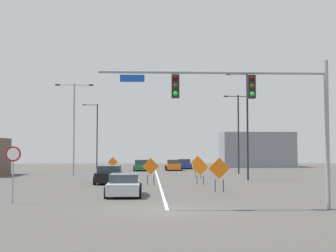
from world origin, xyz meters
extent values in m
plane|color=#4C4947|center=(0.00, 0.00, 0.00)|extent=(133.34, 133.34, 0.00)
cube|color=white|center=(0.00, 37.04, 0.00)|extent=(0.16, 74.08, 0.01)
cylinder|color=gray|center=(7.27, 0.00, 3.39)|extent=(0.20, 0.20, 6.77)
cylinder|color=gray|center=(2.09, 0.00, 6.17)|extent=(10.36, 0.14, 0.14)
cube|color=black|center=(3.82, 0.00, 5.52)|extent=(0.34, 0.32, 1.05)
sphere|color=#3A0503|center=(3.82, -0.17, 5.87)|extent=(0.22, 0.22, 0.22)
sphere|color=#3C3106|center=(3.82, -0.17, 5.52)|extent=(0.22, 0.22, 0.22)
sphere|color=green|center=(3.82, -0.17, 5.17)|extent=(0.22, 0.22, 0.22)
cube|color=black|center=(0.36, 0.00, 5.52)|extent=(0.34, 0.32, 1.05)
sphere|color=#3A0503|center=(0.36, -0.17, 5.87)|extent=(0.22, 0.22, 0.22)
sphere|color=#3C3106|center=(0.36, -0.17, 5.52)|extent=(0.22, 0.22, 0.22)
sphere|color=green|center=(0.36, -0.17, 5.17)|extent=(0.22, 0.22, 0.22)
cube|color=#1447B7|center=(-1.58, 0.00, 5.88)|extent=(1.10, 0.03, 0.32)
cylinder|color=gray|center=(-7.58, 2.63, 1.04)|extent=(0.07, 0.07, 2.09)
cylinder|color=#B20F14|center=(-7.58, 2.63, 2.47)|extent=(0.76, 0.03, 0.76)
cylinder|color=white|center=(-7.58, 2.61, 2.47)|extent=(0.61, 0.01, 0.61)
cylinder|color=black|center=(-8.17, 43.09, 4.58)|extent=(0.16, 0.16, 9.17)
cylinder|color=black|center=(-9.08, 43.09, 9.02)|extent=(1.83, 0.08, 0.08)
cube|color=#262628|center=(-10.00, 43.09, 9.02)|extent=(0.44, 0.24, 0.14)
cylinder|color=gray|center=(-8.59, 26.30, 4.77)|extent=(0.16, 0.16, 9.55)
cylinder|color=gray|center=(-9.46, 26.30, 9.40)|extent=(1.74, 0.08, 0.08)
cube|color=#262628|center=(-10.33, 26.30, 9.40)|extent=(0.44, 0.24, 0.14)
cylinder|color=gray|center=(-7.72, 26.30, 9.40)|extent=(1.74, 0.08, 0.08)
cube|color=#262628|center=(-6.85, 26.30, 9.40)|extent=(0.44, 0.24, 0.14)
cylinder|color=black|center=(9.09, 28.89, 4.38)|extent=(0.16, 0.16, 8.76)
cylinder|color=black|center=(8.39, 28.89, 8.61)|extent=(1.39, 0.08, 0.08)
cube|color=#262628|center=(7.70, 28.89, 8.61)|extent=(0.44, 0.24, 0.14)
cylinder|color=black|center=(9.78, 28.89, 8.61)|extent=(1.39, 0.08, 0.08)
cube|color=#262628|center=(10.47, 28.89, 8.61)|extent=(0.44, 0.24, 0.14)
cylinder|color=black|center=(7.91, 19.09, 4.78)|extent=(0.16, 0.16, 9.56)
cylinder|color=black|center=(7.07, 19.09, 9.41)|extent=(1.68, 0.08, 0.08)
cube|color=#262628|center=(6.23, 19.09, 9.41)|extent=(0.44, 0.24, 0.14)
cube|color=orange|center=(3.82, 22.29, 1.44)|extent=(1.28, 0.36, 1.31)
cylinder|color=black|center=(3.57, 22.35, 0.38)|extent=(0.05, 0.05, 0.77)
cylinder|color=black|center=(4.07, 22.23, 0.38)|extent=(0.05, 0.05, 0.77)
cube|color=orange|center=(-4.84, 29.53, 1.31)|extent=(1.10, 0.24, 1.11)
cylinder|color=black|center=(-5.05, 29.49, 0.37)|extent=(0.05, 0.05, 0.74)
cylinder|color=black|center=(-4.63, 29.56, 0.37)|extent=(0.05, 0.05, 0.74)
cube|color=orange|center=(3.14, 14.46, 1.34)|extent=(1.25, 0.30, 1.27)
cylinder|color=black|center=(2.90, 14.51, 0.34)|extent=(0.05, 0.05, 0.68)
cylinder|color=black|center=(3.38, 14.41, 0.34)|extent=(0.05, 0.05, 0.68)
cube|color=orange|center=(-0.69, 13.87, 1.42)|extent=(1.28, 0.08, 1.28)
cylinder|color=black|center=(-0.94, 13.88, 0.38)|extent=(0.05, 0.05, 0.77)
cylinder|color=black|center=(-0.45, 13.87, 0.38)|extent=(0.05, 0.05, 0.77)
cube|color=orange|center=(3.63, 8.25, 1.50)|extent=(1.36, 0.06, 1.36)
cylinder|color=black|center=(3.37, 8.25, 0.40)|extent=(0.05, 0.05, 0.80)
cylinder|color=black|center=(3.90, 8.24, 0.40)|extent=(0.05, 0.05, 0.80)
cube|color=#1E389E|center=(4.01, 42.59, 0.48)|extent=(1.89, 4.10, 0.63)
cube|color=#333D47|center=(4.01, 42.38, 1.08)|extent=(1.70, 2.31, 0.58)
cylinder|color=black|center=(4.96, 44.02, 0.32)|extent=(0.22, 0.64, 0.64)
cylinder|color=black|center=(3.08, 44.02, 0.32)|extent=(0.22, 0.64, 0.64)
cylinder|color=black|center=(4.95, 41.15, 0.32)|extent=(0.22, 0.64, 0.64)
cylinder|color=black|center=(3.07, 41.15, 0.32)|extent=(0.22, 0.64, 0.64)
cube|color=#B7BABF|center=(-2.27, 6.18, 0.47)|extent=(1.85, 4.11, 0.63)
cube|color=#333D47|center=(-2.27, 6.38, 1.03)|extent=(1.65, 2.29, 0.48)
cylinder|color=black|center=(-3.16, 4.74, 0.32)|extent=(0.23, 0.64, 0.64)
cylinder|color=black|center=(-1.35, 4.75, 0.32)|extent=(0.23, 0.64, 0.64)
cylinder|color=black|center=(-3.19, 7.60, 0.32)|extent=(0.23, 0.64, 0.64)
cylinder|color=black|center=(-1.38, 7.62, 0.32)|extent=(0.23, 0.64, 0.64)
cube|color=orange|center=(2.30, 37.79, 0.51)|extent=(1.82, 4.10, 0.70)
cube|color=#333D47|center=(2.30, 37.59, 1.12)|extent=(1.61, 1.92, 0.53)
cylinder|color=black|center=(3.15, 39.23, 0.32)|extent=(0.23, 0.64, 0.64)
cylinder|color=black|center=(1.40, 39.20, 0.32)|extent=(0.23, 0.64, 0.64)
cylinder|color=black|center=(3.19, 36.38, 0.32)|extent=(0.23, 0.64, 0.64)
cylinder|color=black|center=(1.44, 36.35, 0.32)|extent=(0.23, 0.64, 0.64)
cube|color=black|center=(-4.00, 15.72, 0.53)|extent=(1.94, 4.08, 0.73)
cube|color=#333D47|center=(-4.00, 15.92, 1.16)|extent=(1.74, 2.41, 0.53)
cylinder|color=black|center=(-4.95, 14.29, 0.32)|extent=(0.22, 0.64, 0.64)
cylinder|color=black|center=(-3.03, 14.30, 0.32)|extent=(0.22, 0.64, 0.64)
cylinder|color=black|center=(-4.96, 17.14, 0.32)|extent=(0.22, 0.64, 0.64)
cylinder|color=black|center=(-3.05, 17.15, 0.32)|extent=(0.22, 0.64, 0.64)
cube|color=#196B38|center=(-1.80, 37.15, 0.45)|extent=(2.00, 4.62, 0.58)
cube|color=#333D47|center=(-1.81, 37.37, 1.06)|extent=(1.74, 2.58, 0.65)
cylinder|color=black|center=(-2.66, 35.52, 0.32)|extent=(0.24, 0.65, 0.64)
cylinder|color=black|center=(-0.83, 35.59, 0.32)|extent=(0.24, 0.65, 0.64)
cylinder|color=black|center=(-2.78, 38.70, 0.32)|extent=(0.24, 0.65, 0.64)
cylinder|color=black|center=(-0.95, 38.77, 0.32)|extent=(0.24, 0.65, 0.64)
cube|color=gray|center=(15.88, 48.38, 2.67)|extent=(10.97, 5.60, 5.35)
camera|label=1|loc=(-0.81, -19.75, 2.68)|focal=47.33mm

